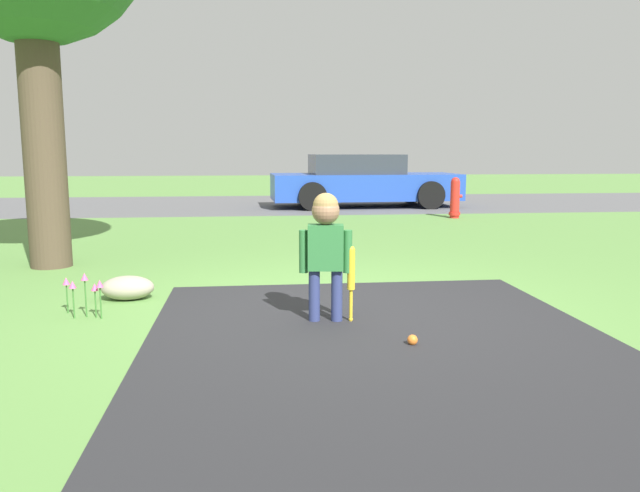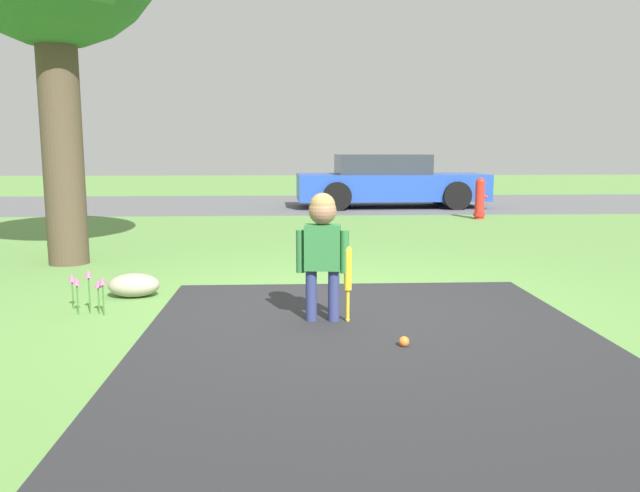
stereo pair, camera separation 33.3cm
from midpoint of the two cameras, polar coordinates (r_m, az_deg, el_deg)
The scene contains 10 objects.
ground_plane at distance 5.50m, azimuth 2.86°, elevation -5.72°, with size 60.00×60.00×0.00m, color #5B8C42.
driveway_strip at distance 3.21m, azimuth 11.85°, elevation -16.66°, with size 3.43×7.00×0.01m.
street_strip at distance 16.26m, azimuth -0.94°, elevation 3.89°, with size 40.00×6.00×0.01m.
child at distance 4.96m, azimuth 2.15°, elevation 0.65°, with size 0.42×0.22×1.04m.
baseball_bat at distance 4.99m, azimuth 4.49°, elevation -2.50°, with size 0.06×0.06×0.62m.
sports_ball at distance 4.50m, azimuth 9.82°, elevation -8.62°, with size 0.07×0.07×0.07m.
fire_hydrant at distance 13.05m, azimuth 15.12°, elevation 4.18°, with size 0.26×0.23×0.83m.
parked_car at distance 15.39m, azimuth 6.92°, elevation 5.83°, with size 4.59×1.99×1.28m.
flower_bed at distance 5.57m, azimuth -18.91°, elevation -3.17°, with size 0.39×0.28×0.37m.
edging_rock at distance 6.11m, azimuth -15.16°, elevation -3.49°, with size 0.48×0.33×0.22m.
Camera 2 is at (-0.37, -5.31, 1.37)m, focal length 35.00 mm.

